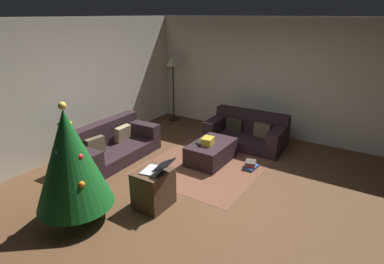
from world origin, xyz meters
The scene contains 14 objects.
ground_plane centered at (0.00, 0.00, 0.00)m, with size 6.40×6.40×0.00m, color brown.
rear_partition centered at (0.00, 3.14, 1.30)m, with size 6.40×0.12×2.60m, color silver.
corner_partition centered at (3.14, 0.00, 1.30)m, with size 0.12×6.40×2.60m, color silver.
couch_left centered at (0.15, 2.24, 0.27)m, with size 1.85×0.93×0.69m.
couch_right centered at (2.25, 0.31, 0.27)m, with size 0.92×1.63×0.69m.
ottoman centered at (1.08, 0.54, 0.19)m, with size 0.99×0.64×0.38m, color #2D1E23.
gift_box centered at (0.98, 0.56, 0.44)m, with size 0.25×0.19×0.13m, color gold.
tv_remote centered at (0.87, 0.70, 0.39)m, with size 0.05×0.16×0.02m, color black.
christmas_tree centered at (-1.48, 1.19, 0.91)m, with size 1.01×1.01×1.66m.
side_table centered at (-0.67, 0.51, 0.28)m, with size 0.52×0.44×0.57m, color #4C3323.
laptop centered at (-0.65, 0.44, 0.62)m, with size 0.40×0.48×0.20m.
book_stack centered at (1.21, -0.22, 0.07)m, with size 0.31×0.24×0.14m.
corner_lamp centered at (2.75, 2.62, 1.42)m, with size 0.36×0.36×1.67m.
area_rug centered at (1.08, 0.54, 0.00)m, with size 2.60×2.00×0.01m, color brown.
Camera 1 is at (-3.70, -2.11, 2.66)m, focal length 29.47 mm.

